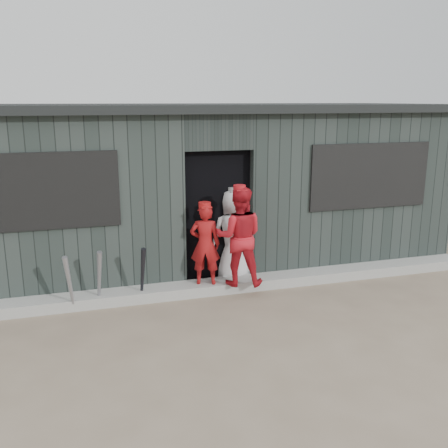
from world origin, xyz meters
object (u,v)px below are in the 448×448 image
object	(u,v)px
bat_mid	(99,279)
player_grey_back	(233,236)
bat_right	(142,275)
bat_left	(70,285)
player_red_right	(239,236)
player_red_left	(205,244)
dugout	(196,184)

from	to	relation	value
bat_mid	player_grey_back	bearing A→B (deg)	13.24
bat_right	player_grey_back	distance (m)	1.53
bat_left	player_grey_back	distance (m)	2.45
bat_right	player_red_right	distance (m)	1.42
player_grey_back	bat_right	bearing A→B (deg)	10.64
bat_mid	player_grey_back	xyz separation A→B (m)	(1.99, 0.47, 0.31)
player_red_left	player_red_right	world-z (taller)	player_red_right
bat_mid	player_red_left	bearing A→B (deg)	4.14
dugout	player_grey_back	bearing A→B (deg)	-79.50
bat_left	player_red_right	distance (m)	2.33
bat_left	bat_mid	distance (m)	0.39
bat_right	player_grey_back	world-z (taller)	player_grey_back
player_red_left	player_red_right	distance (m)	0.49
player_red_left	dugout	bearing A→B (deg)	-82.73
bat_mid	bat_right	world-z (taller)	bat_right
bat_right	player_red_right	bearing A→B (deg)	-1.84
bat_mid	bat_left	bearing A→B (deg)	-161.19
player_red_left	dugout	xyz separation A→B (m)	(0.28, 1.71, 0.56)
player_red_left	player_red_right	xyz separation A→B (m)	(0.45, -0.15, 0.12)
player_red_left	bat_right	bearing A→B (deg)	23.27
bat_mid	player_red_right	xyz separation A→B (m)	(1.91, -0.04, 0.44)
bat_left	player_red_right	size ratio (longest dim) A/B	0.61
bat_mid	player_red_left	distance (m)	1.50
bat_left	player_red_right	xyz separation A→B (m)	(2.28, 0.08, 0.43)
bat_mid	bat_right	bearing A→B (deg)	-0.13
player_red_right	bat_mid	bearing A→B (deg)	16.33
bat_mid	player_grey_back	size ratio (longest dim) A/B	0.58
bat_mid	player_grey_back	distance (m)	2.07
bat_right	player_red_left	distance (m)	0.96
player_red_left	player_grey_back	xyz separation A→B (m)	(0.52, 0.36, -0.01)
bat_left	dugout	world-z (taller)	dugout
player_red_right	dugout	world-z (taller)	dugout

